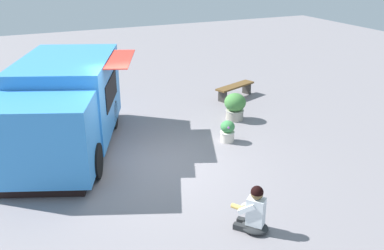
# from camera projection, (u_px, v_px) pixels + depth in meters

# --- Properties ---
(ground_plane) EXTENTS (40.00, 40.00, 0.00)m
(ground_plane) POSITION_uv_depth(u_px,v_px,m) (157.00, 161.00, 10.54)
(ground_plane) COLOR gray
(food_truck) EXTENTS (5.56, 4.25, 2.26)m
(food_truck) POSITION_uv_depth(u_px,v_px,m) (64.00, 108.00, 10.88)
(food_truck) COLOR #398DDF
(food_truck) RESTS_ON ground_plane
(person_customer) EXTENTS (0.74, 0.70, 0.94)m
(person_customer) POSITION_uv_depth(u_px,v_px,m) (254.00, 213.00, 7.78)
(person_customer) COLOR #26282A
(person_customer) RESTS_ON ground_plane
(planter_flowering_near) EXTENTS (0.40, 0.40, 0.60)m
(planter_flowering_near) POSITION_uv_depth(u_px,v_px,m) (227.00, 131.00, 11.53)
(planter_flowering_near) COLOR beige
(planter_flowering_near) RESTS_ON ground_plane
(planter_flowering_far) EXTENTS (0.66, 0.66, 0.84)m
(planter_flowering_far) POSITION_uv_depth(u_px,v_px,m) (235.00, 106.00, 13.01)
(planter_flowering_far) COLOR #A39E8D
(planter_flowering_far) RESTS_ON ground_plane
(plaza_bench) EXTENTS (0.96, 1.70, 0.46)m
(plaza_bench) POSITION_uv_depth(u_px,v_px,m) (235.00, 88.00, 15.02)
(plaza_bench) COLOR brown
(plaza_bench) RESTS_ON ground_plane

